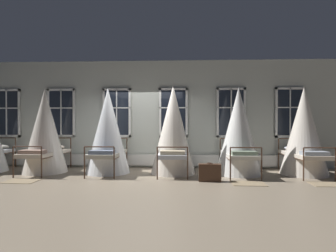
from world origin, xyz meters
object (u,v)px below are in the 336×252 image
cot_third (108,132)px  cot_sixth (304,132)px  cot_fourth (173,131)px  suitcase_dark (210,173)px  cot_second (45,132)px  cot_fifth (239,132)px

cot_third → cot_sixth: size_ratio=1.00×
cot_third → cot_fourth: (1.94, -0.00, 0.03)m
cot_third → suitcase_dark: 3.25m
cot_second → cot_fifth: 5.74m
cot_fourth → cot_sixth: size_ratio=1.02×
cot_fourth → cot_fifth: bearing=-91.7°
cot_third → cot_sixth: bearing=-90.8°
cot_second → cot_third: bearing=-88.6°
cot_fourth → cot_sixth: 3.75m
cot_second → cot_third: (1.92, -0.01, 0.00)m
cot_second → cot_fourth: bearing=-88.5°
cot_fourth → suitcase_dark: (0.96, -1.09, -1.03)m
cot_sixth → suitcase_dark: bearing=111.5°
cot_second → cot_third: cot_third is taller
cot_second → cot_third: size_ratio=1.00×
cot_fifth → cot_sixth: 1.86m
cot_fifth → suitcase_dark: cot_fifth is taller
cot_second → suitcase_dark: size_ratio=4.42×
cot_second → suitcase_dark: bearing=-101.3°
cot_third → suitcase_dark: (2.89, -1.09, -1.00)m
cot_fifth → cot_sixth: cot_sixth is taller
cot_fifth → suitcase_dark: size_ratio=4.44×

